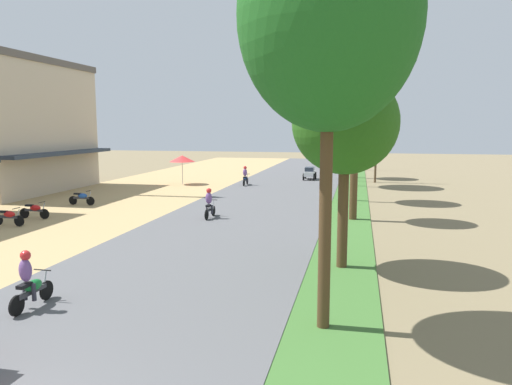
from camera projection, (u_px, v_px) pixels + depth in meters
name	position (u px, v px, depth m)	size (l,w,h in m)	color
shophouse_mid	(11.00, 127.00, 36.77)	(8.83, 12.21, 10.10)	#C6B299
parked_motorbike_third	(9.00, 216.00, 24.23)	(1.80, 0.54, 0.94)	black
parked_motorbike_fourth	(35.00, 210.00, 26.15)	(1.80, 0.54, 0.94)	black
parked_motorbike_fifth	(82.00, 197.00, 30.71)	(1.80, 0.54, 0.94)	black
vendor_umbrella	(182.00, 159.00, 41.61)	(2.20, 2.20, 2.52)	#99999E
median_tree_nearest	(329.00, 17.00, 11.04)	(4.29, 4.29, 10.19)	#4C351E
median_tree_second	(345.00, 124.00, 16.53)	(3.68, 3.68, 6.91)	#4C351E
median_tree_third	(356.00, 91.00, 25.14)	(2.93, 2.93, 8.63)	#4C351E
median_tree_fourth	(355.00, 89.00, 31.65)	(3.32, 3.32, 9.52)	#4C351E
median_tree_fifth	(355.00, 99.00, 39.80)	(4.35, 4.35, 9.68)	#4C351E
median_tree_sixth	(354.00, 112.00, 46.56)	(3.43, 3.43, 8.32)	#4C351E
streetlamp_near	(355.00, 135.00, 43.92)	(3.16, 0.20, 7.32)	gray
streetlamp_mid	(356.00, 134.00, 55.61)	(3.16, 0.20, 7.17)	gray
utility_pole_near	(377.00, 129.00, 43.03)	(1.80, 0.20, 9.31)	brown
car_sedan_white	(310.00, 173.00, 45.45)	(1.10, 2.26, 1.19)	silver
motorbike_foreground_rider	(30.00, 281.00, 13.10)	(0.54, 1.80, 1.66)	black
motorbike_ahead_second	(210.00, 204.00, 26.22)	(0.54, 1.80, 1.66)	black
motorbike_ahead_third	(245.00, 176.00, 40.94)	(0.54, 1.80, 1.66)	black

